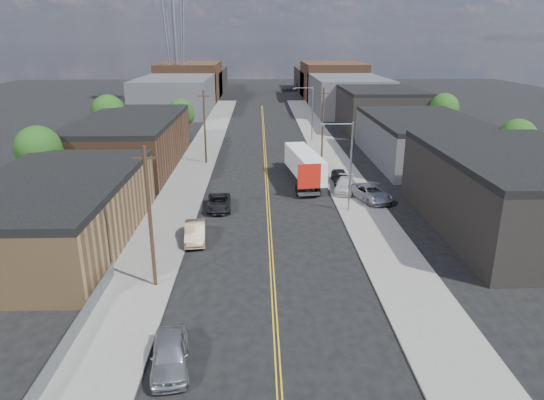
{
  "coord_description": "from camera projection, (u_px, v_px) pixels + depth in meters",
  "views": [
    {
      "loc": [
        -0.9,
        -20.4,
        16.48
      ],
      "look_at": [
        0.25,
        21.36,
        2.5
      ],
      "focal_mm": 32.0,
      "sensor_mm": 36.0,
      "label": 1
    }
  ],
  "objects": [
    {
      "name": "warehouse_tan",
      "position": [
        54.0,
        211.0,
        40.29
      ],
      "size": [
        12.0,
        22.0,
        5.6
      ],
      "color": "brown",
      "rests_on": "ground"
    },
    {
      "name": "tree_left_near",
      "position": [
        39.0,
        152.0,
        50.76
      ],
      "size": [
        4.85,
        4.76,
        7.91
      ],
      "color": "black",
      "rests_on": "ground"
    },
    {
      "name": "skyline_right_b",
      "position": [
        332.0,
        81.0,
        137.29
      ],
      "size": [
        16.0,
        26.0,
        10.0
      ],
      "primitive_type": "cube",
      "color": "#4B2F1E",
      "rests_on": "ground"
    },
    {
      "name": "streetlight_far",
      "position": [
        310.0,
        109.0,
        79.98
      ],
      "size": [
        3.39,
        0.25,
        9.0
      ],
      "color": "gray",
      "rests_on": "ground"
    },
    {
      "name": "car_left_b",
      "position": [
        195.0,
        232.0,
        41.23
      ],
      "size": [
        2.16,
        4.98,
        1.59
      ],
      "primitive_type": "imported",
      "rotation": [
        0.0,
        0.0,
        0.1
      ],
      "color": "#8C755C",
      "rests_on": "ground"
    },
    {
      "name": "utility_pole_right",
      "position": [
        323.0,
        122.0,
        68.68
      ],
      "size": [
        1.6,
        0.26,
        10.0
      ],
      "color": "black",
      "rests_on": "ground"
    },
    {
      "name": "car_right_lot_c",
      "position": [
        340.0,
        176.0,
        57.46
      ],
      "size": [
        1.84,
        4.49,
        1.52
      ],
      "primitive_type": "imported",
      "rotation": [
        0.0,
        0.0,
        -0.01
      ],
      "color": "black",
      "rests_on": "sidewalk_right"
    },
    {
      "name": "semi_truck",
      "position": [
        303.0,
        163.0,
        58.56
      ],
      "size": [
        4.07,
        15.06,
        3.86
      ],
      "rotation": [
        0.0,
        0.0,
        0.14
      ],
      "color": "silver",
      "rests_on": "ground"
    },
    {
      "name": "utility_pole_left_far",
      "position": [
        205.0,
        127.0,
        65.4
      ],
      "size": [
        1.6,
        0.26,
        10.0
      ],
      "color": "black",
      "rests_on": "ground"
    },
    {
      "name": "ground",
      "position": [
        264.0,
        141.0,
        81.47
      ],
      "size": [
        260.0,
        260.0,
        0.0
      ],
      "primitive_type": "plane",
      "color": "black",
      "rests_on": "ground"
    },
    {
      "name": "car_right_lot_b",
      "position": [
        345.0,
        185.0,
        54.12
      ],
      "size": [
        3.21,
        5.43,
        1.48
      ],
      "primitive_type": "imported",
      "rotation": [
        0.0,
        0.0,
        -0.24
      ],
      "color": "#B1B1B1",
      "rests_on": "sidewalk_right"
    },
    {
      "name": "car_left_a",
      "position": [
        170.0,
        354.0,
        25.29
      ],
      "size": [
        2.57,
        5.02,
        1.64
      ],
      "primitive_type": "imported",
      "rotation": [
        0.0,
        0.0,
        0.14
      ],
      "color": "#999C9E",
      "rests_on": "ground"
    },
    {
      "name": "sidewalk_right",
      "position": [
        334.0,
        162.0,
        67.47
      ],
      "size": [
        5.0,
        140.0,
        0.15
      ],
      "primitive_type": "cube",
      "color": "slate",
      "rests_on": "ground"
    },
    {
      "name": "skyline_left_c",
      "position": [
        199.0,
        81.0,
        155.67
      ],
      "size": [
        16.0,
        40.0,
        7.0
      ],
      "primitive_type": "cube",
      "color": "black",
      "rests_on": "ground"
    },
    {
      "name": "car_ahead_truck",
      "position": [
        298.0,
        159.0,
        66.84
      ],
      "size": [
        2.43,
        4.74,
        1.28
      ],
      "primitive_type": "imported",
      "rotation": [
        0.0,
        0.0,
        -0.07
      ],
      "color": "black",
      "rests_on": "ground"
    },
    {
      "name": "chainlink_fence",
      "position": [
        73.0,
        333.0,
        27.4
      ],
      "size": [
        0.05,
        16.0,
        1.22
      ],
      "color": "slate",
      "rests_on": "ground"
    },
    {
      "name": "centerline",
      "position": [
        266.0,
        163.0,
        67.25
      ],
      "size": [
        0.32,
        120.0,
        0.01
      ],
      "primitive_type": "cube",
      "color": "gold",
      "rests_on": "ground"
    },
    {
      "name": "tree_right_far",
      "position": [
        444.0,
        110.0,
        80.61
      ],
      "size": [
        4.85,
        4.76,
        7.91
      ],
      "color": "black",
      "rests_on": "ground"
    },
    {
      "name": "industrial_right_b",
      "position": [
        422.0,
        139.0,
        67.81
      ],
      "size": [
        14.0,
        24.0,
        6.1
      ],
      "color": "#3D3D40",
      "rests_on": "ground"
    },
    {
      "name": "sidewalk_left",
      "position": [
        197.0,
        163.0,
        66.98
      ],
      "size": [
        5.0,
        140.0,
        0.15
      ],
      "primitive_type": "cube",
      "color": "slate",
      "rests_on": "ground"
    },
    {
      "name": "industrial_right_a",
      "position": [
        517.0,
        192.0,
        43.0
      ],
      "size": [
        14.0,
        22.0,
        7.1
      ],
      "color": "black",
      "rests_on": "ground"
    },
    {
      "name": "industrial_right_c",
      "position": [
        379.0,
        108.0,
        92.22
      ],
      "size": [
        14.0,
        22.0,
        7.6
      ],
      "color": "black",
      "rests_on": "ground"
    },
    {
      "name": "skyline_right_c",
      "position": [
        323.0,
        80.0,
        156.72
      ],
      "size": [
        16.0,
        40.0,
        7.0
      ],
      "primitive_type": "cube",
      "color": "black",
      "rests_on": "ground"
    },
    {
      "name": "tree_left_mid",
      "position": [
        109.0,
        114.0,
        74.36
      ],
      "size": [
        5.1,
        5.04,
        8.37
      ],
      "color": "black",
      "rests_on": "ground"
    },
    {
      "name": "skyline_left_a",
      "position": [
        177.0,
        95.0,
        112.86
      ],
      "size": [
        16.0,
        30.0,
        8.0
      ],
      "primitive_type": "cube",
      "color": "#3D3D40",
      "rests_on": "ground"
    },
    {
      "name": "skyline_left_b",
      "position": [
        190.0,
        81.0,
        136.24
      ],
      "size": [
        16.0,
        26.0,
        10.0
      ],
      "primitive_type": "cube",
      "color": "#4B2F1E",
      "rests_on": "ground"
    },
    {
      "name": "tree_right_near",
      "position": [
        517.0,
        140.0,
        57.96
      ],
      "size": [
        4.6,
        4.48,
        7.44
      ],
      "color": "black",
      "rests_on": "ground"
    },
    {
      "name": "warehouse_brown",
      "position": [
        131.0,
        142.0,
        64.78
      ],
      "size": [
        12.0,
        26.0,
        6.6
      ],
      "color": "#4B2F1E",
      "rests_on": "ground"
    },
    {
      "name": "car_right_lot_a",
      "position": [
        370.0,
        193.0,
        51.11
      ],
      "size": [
        4.48,
        6.38,
        1.62
      ],
      "primitive_type": "imported",
      "rotation": [
        0.0,
        0.0,
        0.34
      ],
      "color": "#9EA1A3",
      "rests_on": "sidewalk_right"
    },
    {
      "name": "skyline_right_a",
      "position": [
        347.0,
        94.0,
        113.9
      ],
      "size": [
        16.0,
        30.0,
        8.0
      ],
      "primitive_type": "cube",
      "color": "#3D3D40",
      "rests_on": "ground"
    },
    {
      "name": "utility_pole_left_near",
      "position": [
        150.0,
        218.0,
        32.23
      ],
      "size": [
        1.6,
        0.26,
        10.0
      ],
      "color": "black",
      "rests_on": "ground"
    },
    {
      "name": "streetlight_near",
      "position": [
        347.0,
        160.0,
        46.8
      ],
      "size": [
        3.39,
        0.25,
        9.0
      ],
      "color": "gray",
      "rests_on": "ground"
    },
    {
      "name": "tree_left_far",
      "position": [
        181.0,
        113.0,
        81.55
      ],
      "size": [
        4.35,
        4.2,
        6.97
      ],
      "color": "black",
      "rests_on": "ground"
    },
    {
      "name": "car_left_c",
      "position": [
        219.0,
        203.0,
        48.88
      ],
      "size": [
        2.65,
        5.27,
        1.43
      ],
      "primitive_type": "imported",
      "rotation": [
        0.0,
        0.0,
        0.05
      ],
      "color": "black",
      "rests_on": "ground"
    }
  ]
}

